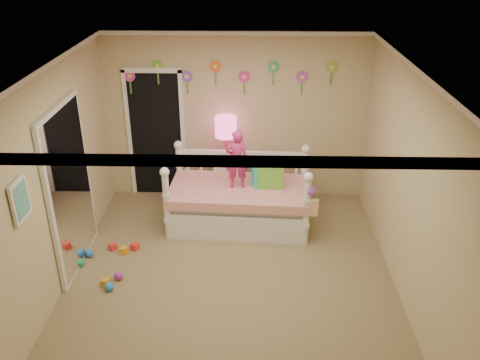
{
  "coord_description": "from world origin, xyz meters",
  "views": [
    {
      "loc": [
        0.24,
        -5.08,
        3.85
      ],
      "look_at": [
        0.1,
        0.6,
        1.05
      ],
      "focal_mm": 37.72,
      "sensor_mm": 36.0,
      "label": 1
    }
  ],
  "objects_px": {
    "daybed": "(239,190)",
    "child": "(237,159)",
    "table_lamp": "(226,132)",
    "nightstand": "(226,181)"
  },
  "relations": [
    {
      "from": "daybed",
      "to": "child",
      "type": "bearing_deg",
      "value": -157.95
    },
    {
      "from": "daybed",
      "to": "nightstand",
      "type": "relative_size",
      "value": 2.99
    },
    {
      "from": "daybed",
      "to": "table_lamp",
      "type": "bearing_deg",
      "value": 109.86
    },
    {
      "from": "table_lamp",
      "to": "child",
      "type": "bearing_deg",
      "value": -75.5
    },
    {
      "from": "daybed",
      "to": "child",
      "type": "height_order",
      "value": "child"
    },
    {
      "from": "daybed",
      "to": "nightstand",
      "type": "xyz_separation_m",
      "value": [
        -0.22,
        0.72,
        -0.21
      ]
    },
    {
      "from": "daybed",
      "to": "table_lamp",
      "type": "distance_m",
      "value": 0.96
    },
    {
      "from": "child",
      "to": "table_lamp",
      "type": "bearing_deg",
      "value": -81.63
    },
    {
      "from": "child",
      "to": "nightstand",
      "type": "height_order",
      "value": "child"
    },
    {
      "from": "table_lamp",
      "to": "nightstand",
      "type": "bearing_deg",
      "value": 180.0
    }
  ]
}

